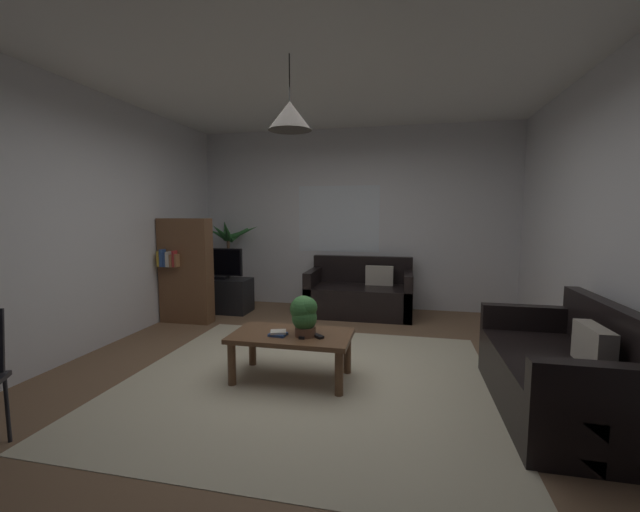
% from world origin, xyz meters
% --- Properties ---
extents(floor, '(4.85, 5.31, 0.02)m').
position_xyz_m(floor, '(0.00, 0.00, -0.01)').
color(floor, brown).
rests_on(floor, ground).
extents(rug, '(3.15, 2.92, 0.01)m').
position_xyz_m(rug, '(0.00, -0.20, 0.00)').
color(rug, beige).
rests_on(rug, ground).
extents(wall_back, '(4.97, 0.06, 2.76)m').
position_xyz_m(wall_back, '(0.00, 2.68, 1.38)').
color(wall_back, silver).
rests_on(wall_back, ground).
extents(wall_left, '(0.06, 5.31, 2.76)m').
position_xyz_m(wall_left, '(-2.45, 0.00, 1.38)').
color(wall_left, silver).
rests_on(wall_left, ground).
extents(wall_right, '(0.06, 5.31, 2.76)m').
position_xyz_m(wall_right, '(2.45, 0.00, 1.38)').
color(wall_right, silver).
rests_on(wall_right, ground).
extents(ceiling, '(4.85, 5.31, 0.02)m').
position_xyz_m(ceiling, '(0.00, 0.00, 2.77)').
color(ceiling, white).
extents(window_pane, '(1.27, 0.01, 1.02)m').
position_xyz_m(window_pane, '(-0.22, 2.65, 1.38)').
color(window_pane, white).
extents(couch_under_window, '(1.49, 0.81, 0.82)m').
position_xyz_m(couch_under_window, '(0.19, 2.19, 0.28)').
color(couch_under_window, black).
rests_on(couch_under_window, ground).
extents(couch_right_side, '(0.81, 1.53, 0.82)m').
position_xyz_m(couch_right_side, '(1.96, -0.36, 0.28)').
color(couch_right_side, black).
rests_on(couch_right_side, ground).
extents(coffee_table, '(1.05, 0.58, 0.41)m').
position_xyz_m(coffee_table, '(-0.15, -0.20, 0.35)').
color(coffee_table, brown).
rests_on(coffee_table, ground).
extents(book_on_table_0, '(0.16, 0.13, 0.02)m').
position_xyz_m(book_on_table_0, '(-0.24, -0.28, 0.42)').
color(book_on_table_0, '#2D4C8C').
rests_on(book_on_table_0, coffee_table).
extents(book_on_table_1, '(0.16, 0.14, 0.02)m').
position_xyz_m(book_on_table_1, '(-0.25, -0.27, 0.44)').
color(book_on_table_1, beige).
rests_on(book_on_table_1, coffee_table).
extents(remote_on_table_0, '(0.05, 0.16, 0.02)m').
position_xyz_m(remote_on_table_0, '(-0.02, -0.26, 0.42)').
color(remote_on_table_0, black).
rests_on(remote_on_table_0, coffee_table).
extents(remote_on_table_1, '(0.15, 0.14, 0.02)m').
position_xyz_m(remote_on_table_1, '(0.09, -0.24, 0.42)').
color(remote_on_table_1, black).
rests_on(remote_on_table_1, coffee_table).
extents(potted_plant_on_table, '(0.24, 0.24, 0.35)m').
position_xyz_m(potted_plant_on_table, '(-0.02, -0.23, 0.61)').
color(potted_plant_on_table, brown).
rests_on(potted_plant_on_table, coffee_table).
extents(tv_stand, '(0.90, 0.44, 0.50)m').
position_xyz_m(tv_stand, '(-1.87, 1.90, 0.25)').
color(tv_stand, black).
rests_on(tv_stand, ground).
extents(tv, '(0.72, 0.16, 0.45)m').
position_xyz_m(tv, '(-1.87, 1.88, 0.73)').
color(tv, black).
rests_on(tv, tv_stand).
extents(potted_palm_corner, '(0.91, 0.83, 1.41)m').
position_xyz_m(potted_palm_corner, '(-1.93, 2.37, 0.64)').
color(potted_palm_corner, '#B77051').
rests_on(potted_palm_corner, ground).
extents(bookshelf_corner, '(0.70, 0.31, 1.40)m').
position_xyz_m(bookshelf_corner, '(-2.06, 1.28, 0.71)').
color(bookshelf_corner, brown).
rests_on(bookshelf_corner, ground).
extents(pendant_lamp, '(0.36, 0.36, 0.61)m').
position_xyz_m(pendant_lamp, '(-0.15, -0.20, 2.27)').
color(pendant_lamp, black).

